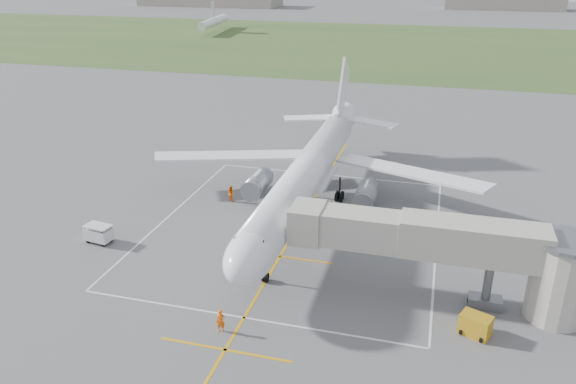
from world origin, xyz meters
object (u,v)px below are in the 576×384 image
(jet_bridge, at_px, (461,251))
(baggage_cart, at_px, (99,234))
(gpu_unit, at_px, (475,325))
(ramp_worker_wing, at_px, (231,193))
(airliner, at_px, (308,173))
(ramp_worker_nose, at_px, (221,321))

(jet_bridge, xyz_separation_m, baggage_cart, (-33.54, 1.54, -3.82))
(gpu_unit, relative_size, ramp_worker_wing, 1.38)
(airliner, xyz_separation_m, jet_bridge, (15.72, -14.25, 0.35))
(airliner, distance_m, gpu_unit, 25.22)
(gpu_unit, bearing_deg, airliner, 155.75)
(ramp_worker_wing, bearing_deg, airliner, -155.79)
(jet_bridge, height_order, baggage_cart, jet_bridge)
(ramp_worker_wing, bearing_deg, jet_bridge, 175.15)
(ramp_worker_nose, bearing_deg, ramp_worker_wing, 94.89)
(jet_bridge, distance_m, ramp_worker_wing, 28.88)
(jet_bridge, bearing_deg, airliner, 137.81)
(jet_bridge, bearing_deg, ramp_worker_nose, -153.03)
(airliner, bearing_deg, jet_bridge, -42.19)
(baggage_cart, bearing_deg, ramp_worker_nose, -22.65)
(ramp_worker_nose, bearing_deg, airliner, 73.19)
(gpu_unit, height_order, baggage_cart, baggage_cart)
(airliner, relative_size, baggage_cart, 16.74)
(airliner, bearing_deg, ramp_worker_nose, -92.70)
(airliner, relative_size, jet_bridge, 2.00)
(airliner, bearing_deg, baggage_cart, -144.50)
(baggage_cart, bearing_deg, airliner, 43.92)
(ramp_worker_wing, bearing_deg, ramp_worker_nose, 134.46)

